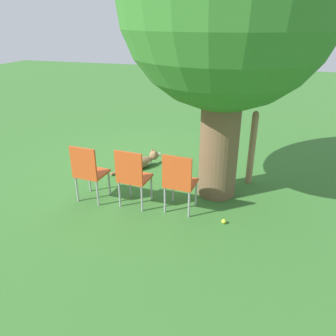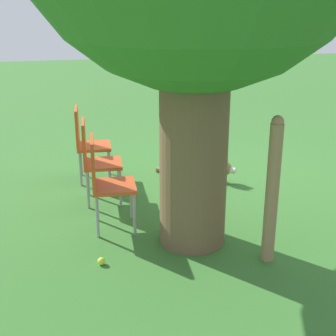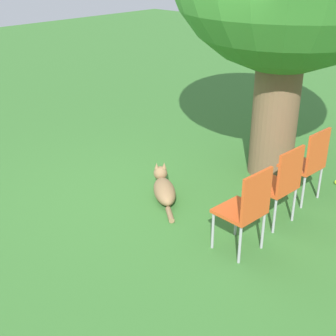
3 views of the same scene
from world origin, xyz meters
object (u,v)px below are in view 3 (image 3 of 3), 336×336
object	(u,v)px
red_chair_0	(247,206)
red_chair_2	(308,161)
red_chair_1	(280,181)
dog	(164,188)
fence_post	(259,111)

from	to	relation	value
red_chair_0	red_chair_2	distance (m)	1.45
red_chair_0	red_chair_1	distance (m)	0.72
dog	red_chair_1	bearing A→B (deg)	-124.60
red_chair_1	red_chair_2	distance (m)	0.72
dog	red_chair_0	xyz separation A→B (m)	(1.43, -0.31, 0.42)
red_chair_1	red_chair_2	world-z (taller)	same
fence_post	red_chair_1	bearing A→B (deg)	-50.95
dog	red_chair_0	size ratio (longest dim) A/B	0.95
dog	red_chair_2	world-z (taller)	red_chair_2
red_chair_1	red_chair_2	bearing A→B (deg)	-82.65
red_chair_0	dog	bearing A→B (deg)	-7.79
dog	red_chair_2	bearing A→B (deg)	-101.17
dog	red_chair_2	xyz separation A→B (m)	(1.35, 1.14, 0.42)
fence_post	red_chair_2	xyz separation A→B (m)	(1.32, -0.95, -0.12)
red_chair_0	red_chair_1	xyz separation A→B (m)	(-0.04, 0.72, 0.00)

